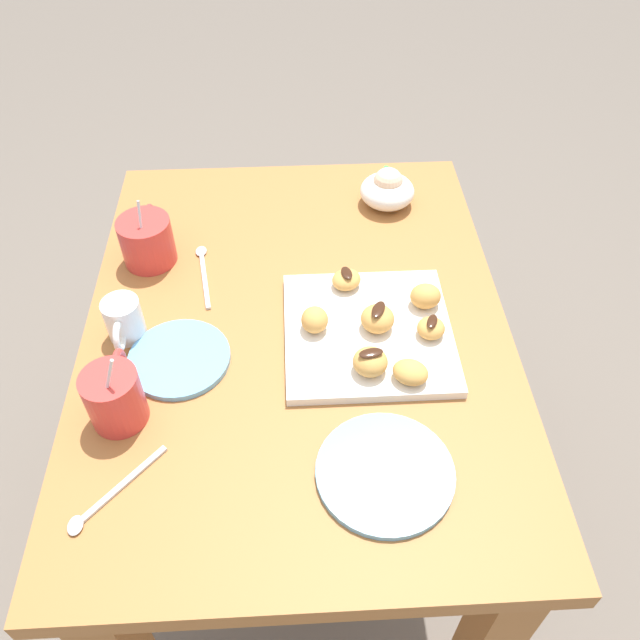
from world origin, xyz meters
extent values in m
plane|color=#665B51|center=(0.00, 0.00, 0.00)|extent=(8.00, 8.00, 0.00)
cube|color=#A36633|center=(0.00, 0.00, 0.69)|extent=(0.93, 0.70, 0.04)
cube|color=#A36633|center=(0.40, -0.29, 0.34)|extent=(0.07, 0.07, 0.67)
cube|color=#A36633|center=(0.40, 0.29, 0.34)|extent=(0.07, 0.07, 0.67)
cube|color=white|center=(-0.03, -0.11, 0.71)|extent=(0.27, 0.27, 0.02)
cylinder|color=red|center=(-0.17, 0.26, 0.75)|extent=(0.08, 0.08, 0.09)
torus|color=red|center=(-0.12, 0.26, 0.76)|extent=(0.06, 0.01, 0.06)
cylinder|color=#331E11|center=(-0.17, 0.26, 0.79)|extent=(0.07, 0.07, 0.01)
cylinder|color=silver|center=(-0.19, 0.26, 0.79)|extent=(0.02, 0.05, 0.12)
cylinder|color=red|center=(0.17, 0.26, 0.75)|extent=(0.09, 0.09, 0.09)
torus|color=red|center=(0.23, 0.26, 0.75)|extent=(0.06, 0.01, 0.06)
cylinder|color=#331E11|center=(0.17, 0.26, 0.79)|extent=(0.08, 0.08, 0.01)
cylinder|color=silver|center=(0.15, 0.26, 0.78)|extent=(0.03, 0.01, 0.12)
cylinder|color=white|center=(-0.01, 0.27, 0.74)|extent=(0.06, 0.06, 0.07)
cone|color=white|center=(0.02, 0.27, 0.77)|extent=(0.02, 0.02, 0.02)
torus|color=white|center=(-0.05, 0.27, 0.75)|extent=(0.05, 0.01, 0.05)
cylinder|color=white|center=(-0.01, 0.27, 0.77)|extent=(0.05, 0.05, 0.01)
ellipsoid|color=white|center=(0.32, -0.19, 0.74)|extent=(0.11, 0.11, 0.06)
sphere|color=beige|center=(0.32, -0.19, 0.76)|extent=(0.06, 0.06, 0.06)
ellipsoid|color=green|center=(0.33, -0.19, 0.77)|extent=(0.03, 0.02, 0.01)
cylinder|color=#66A8DB|center=(-0.29, -0.11, 0.71)|extent=(0.19, 0.19, 0.01)
cylinder|color=#66A8DB|center=(-0.07, 0.19, 0.71)|extent=(0.16, 0.16, 0.01)
cube|color=silver|center=(0.11, 0.16, 0.71)|extent=(0.15, 0.03, 0.00)
ellipsoid|color=silver|center=(0.19, 0.17, 0.71)|extent=(0.03, 0.02, 0.01)
cube|color=silver|center=(-0.29, 0.24, 0.71)|extent=(0.12, 0.11, 0.00)
ellipsoid|color=silver|center=(-0.34, 0.29, 0.71)|extent=(0.03, 0.02, 0.01)
ellipsoid|color=#D19347|center=(-0.03, -0.13, 0.74)|extent=(0.07, 0.07, 0.04)
ellipsoid|color=#381E11|center=(-0.03, -0.13, 0.76)|extent=(0.04, 0.03, 0.00)
ellipsoid|color=#D19347|center=(-0.12, -0.11, 0.74)|extent=(0.06, 0.06, 0.04)
ellipsoid|color=#381E11|center=(-0.12, -0.11, 0.76)|extent=(0.03, 0.04, 0.00)
ellipsoid|color=#D19347|center=(-0.05, -0.21, 0.74)|extent=(0.06, 0.06, 0.03)
ellipsoid|color=#381E11|center=(-0.05, -0.21, 0.75)|extent=(0.03, 0.03, 0.00)
ellipsoid|color=#D19347|center=(0.07, -0.09, 0.74)|extent=(0.07, 0.07, 0.03)
ellipsoid|color=#381E11|center=(0.07, -0.09, 0.75)|extent=(0.03, 0.02, 0.00)
ellipsoid|color=#D19347|center=(-0.14, -0.17, 0.74)|extent=(0.06, 0.07, 0.03)
ellipsoid|color=#D19347|center=(0.02, -0.21, 0.74)|extent=(0.05, 0.06, 0.04)
ellipsoid|color=#D19347|center=(-0.03, -0.03, 0.74)|extent=(0.05, 0.05, 0.04)
camera|label=1|loc=(-0.73, 0.00, 1.49)|focal=36.28mm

